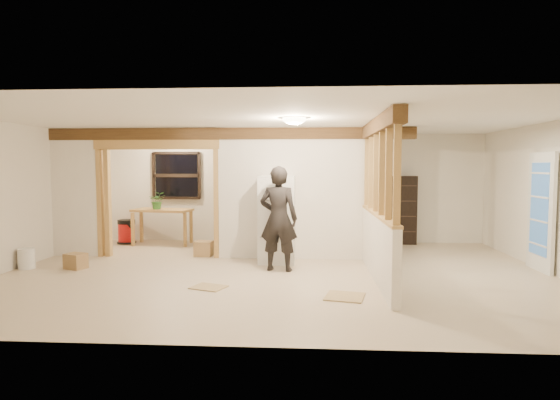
# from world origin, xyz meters

# --- Properties ---
(floor) EXTENTS (9.00, 6.50, 0.01)m
(floor) POSITION_xyz_m (0.00, 0.00, -0.01)
(floor) COLOR #C1AB8F
(floor) RESTS_ON ground
(ceiling) EXTENTS (9.00, 6.50, 0.01)m
(ceiling) POSITION_xyz_m (0.00, 0.00, 2.50)
(ceiling) COLOR white
(wall_back) EXTENTS (9.00, 0.01, 2.50)m
(wall_back) POSITION_xyz_m (0.00, 3.25, 1.25)
(wall_back) COLOR silver
(wall_back) RESTS_ON floor
(wall_front) EXTENTS (9.00, 0.01, 2.50)m
(wall_front) POSITION_xyz_m (0.00, -3.25, 1.25)
(wall_front) COLOR silver
(wall_front) RESTS_ON floor
(wall_left) EXTENTS (0.01, 6.50, 2.50)m
(wall_left) POSITION_xyz_m (-4.50, 0.00, 1.25)
(wall_left) COLOR silver
(wall_left) RESTS_ON floor
(wall_right) EXTENTS (0.01, 6.50, 2.50)m
(wall_right) POSITION_xyz_m (4.50, 0.00, 1.25)
(wall_right) COLOR silver
(wall_right) RESTS_ON floor
(partition_left_stub) EXTENTS (0.90, 0.12, 2.50)m
(partition_left_stub) POSITION_xyz_m (-4.05, 1.20, 1.25)
(partition_left_stub) COLOR white
(partition_left_stub) RESTS_ON floor
(partition_center) EXTENTS (2.80, 0.12, 2.50)m
(partition_center) POSITION_xyz_m (0.20, 1.20, 1.25)
(partition_center) COLOR white
(partition_center) RESTS_ON floor
(doorway_frame) EXTENTS (2.46, 0.14, 2.20)m
(doorway_frame) POSITION_xyz_m (-2.40, 1.20, 1.10)
(doorway_frame) COLOR tan
(doorway_frame) RESTS_ON floor
(header_beam_back) EXTENTS (7.00, 0.18, 0.22)m
(header_beam_back) POSITION_xyz_m (-1.00, 1.20, 2.38)
(header_beam_back) COLOR #53381C
(header_beam_back) RESTS_ON ceiling
(header_beam_right) EXTENTS (0.18, 3.30, 0.22)m
(header_beam_right) POSITION_xyz_m (1.60, -0.40, 2.38)
(header_beam_right) COLOR #53381C
(header_beam_right) RESTS_ON ceiling
(pony_wall) EXTENTS (0.12, 3.20, 1.00)m
(pony_wall) POSITION_xyz_m (1.60, -0.40, 0.50)
(pony_wall) COLOR white
(pony_wall) RESTS_ON floor
(stud_partition) EXTENTS (0.14, 3.20, 1.32)m
(stud_partition) POSITION_xyz_m (1.60, -0.40, 1.66)
(stud_partition) COLOR tan
(stud_partition) RESTS_ON pony_wall
(window_back) EXTENTS (1.12, 0.10, 1.10)m
(window_back) POSITION_xyz_m (-2.60, 3.17, 1.55)
(window_back) COLOR black
(window_back) RESTS_ON wall_back
(french_door) EXTENTS (0.12, 0.86, 2.00)m
(french_door) POSITION_xyz_m (4.42, 0.40, 1.00)
(french_door) COLOR white
(french_door) RESTS_ON floor
(ceiling_dome_main) EXTENTS (0.36, 0.36, 0.16)m
(ceiling_dome_main) POSITION_xyz_m (0.30, -0.50, 2.48)
(ceiling_dome_main) COLOR #FFEABF
(ceiling_dome_main) RESTS_ON ceiling
(ceiling_dome_util) EXTENTS (0.32, 0.32, 0.14)m
(ceiling_dome_util) POSITION_xyz_m (-2.50, 2.30, 2.48)
(ceiling_dome_util) COLOR #FFEABF
(ceiling_dome_util) RESTS_ON ceiling
(hanging_bulb) EXTENTS (0.07, 0.07, 0.07)m
(hanging_bulb) POSITION_xyz_m (-2.00, 1.60, 2.18)
(hanging_bulb) COLOR #FFD88C
(hanging_bulb) RESTS_ON ceiling
(refrigerator) EXTENTS (0.65, 0.63, 1.59)m
(refrigerator) POSITION_xyz_m (-0.06, 0.82, 0.79)
(refrigerator) COLOR silver
(refrigerator) RESTS_ON floor
(woman) EXTENTS (0.71, 0.53, 1.77)m
(woman) POSITION_xyz_m (0.02, 0.13, 0.89)
(woman) COLOR black
(woman) RESTS_ON floor
(work_table) EXTENTS (1.37, 0.84, 0.81)m
(work_table) POSITION_xyz_m (-2.78, 2.63, 0.40)
(work_table) COLOR tan
(work_table) RESTS_ON floor
(potted_plant) EXTENTS (0.43, 0.39, 0.39)m
(potted_plant) POSITION_xyz_m (-2.86, 2.55, 1.00)
(potted_plant) COLOR #245923
(potted_plant) RESTS_ON work_table
(shop_vac) EXTENTS (0.45, 0.45, 0.56)m
(shop_vac) POSITION_xyz_m (-3.65, 2.71, 0.28)
(shop_vac) COLOR #B01110
(shop_vac) RESTS_ON floor
(bookshelf) EXTENTS (0.77, 0.26, 1.55)m
(bookshelf) POSITION_xyz_m (2.56, 3.05, 0.77)
(bookshelf) COLOR black
(bookshelf) RESTS_ON floor
(bucket) EXTENTS (0.31, 0.31, 0.35)m
(bucket) POSITION_xyz_m (-4.33, -0.00, 0.18)
(bucket) COLOR silver
(bucket) RESTS_ON floor
(box_util_a) EXTENTS (0.35, 0.31, 0.29)m
(box_util_a) POSITION_xyz_m (-1.55, 1.34, 0.15)
(box_util_a) COLOR #987649
(box_util_a) RESTS_ON floor
(box_util_b) EXTENTS (0.33, 0.33, 0.30)m
(box_util_b) POSITION_xyz_m (-3.75, 1.59, 0.15)
(box_util_b) COLOR #987649
(box_util_b) RESTS_ON floor
(box_front) EXTENTS (0.40, 0.36, 0.27)m
(box_front) POSITION_xyz_m (-3.49, 0.06, 0.13)
(box_front) COLOR #987649
(box_front) RESTS_ON floor
(floor_panel_near) EXTENTS (0.60, 0.60, 0.02)m
(floor_panel_near) POSITION_xyz_m (1.02, -1.44, 0.01)
(floor_panel_near) COLOR tan
(floor_panel_near) RESTS_ON floor
(floor_panel_far) EXTENTS (0.57, 0.51, 0.01)m
(floor_panel_far) POSITION_xyz_m (-0.92, -1.06, 0.01)
(floor_panel_far) COLOR tan
(floor_panel_far) RESTS_ON floor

